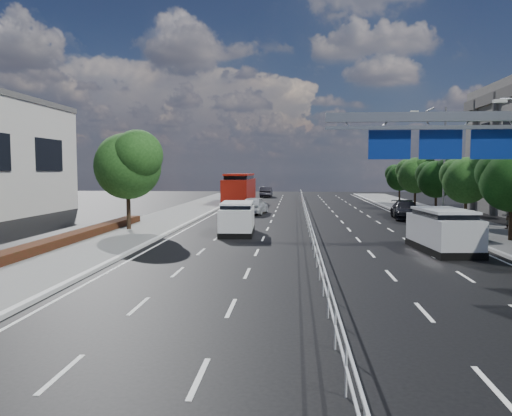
{
  "coord_description": "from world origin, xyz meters",
  "views": [
    {
      "loc": [
        -0.94,
        -14.41,
        4.09
      ],
      "look_at": [
        -2.65,
        7.62,
        2.4
      ],
      "focal_mm": 35.0,
      "sensor_mm": 36.0,
      "label": 1
    }
  ],
  "objects_px": {
    "silver_minivan": "(443,231)",
    "overhead_gantry": "(457,138)",
    "near_car_silver": "(255,205)",
    "parked_car_teal": "(450,225)",
    "pedestrian_b": "(509,216)",
    "near_car_dark": "(266,192)",
    "parked_car_dark": "(406,210)",
    "red_bus": "(240,188)",
    "white_minivan": "(237,218)"
  },
  "relations": [
    {
      "from": "silver_minivan",
      "to": "parked_car_dark",
      "type": "xyz_separation_m",
      "value": [
        1.8,
        16.78,
        -0.3
      ]
    },
    {
      "from": "overhead_gantry",
      "to": "white_minivan",
      "type": "height_order",
      "value": "overhead_gantry"
    },
    {
      "from": "overhead_gantry",
      "to": "red_bus",
      "type": "xyz_separation_m",
      "value": [
        -14.24,
        34.77,
        -3.71
      ]
    },
    {
      "from": "overhead_gantry",
      "to": "silver_minivan",
      "type": "relative_size",
      "value": 1.92
    },
    {
      "from": "silver_minivan",
      "to": "pedestrian_b",
      "type": "xyz_separation_m",
      "value": [
        6.9,
        9.04,
        -0.08
      ]
    },
    {
      "from": "parked_car_teal",
      "to": "overhead_gantry",
      "type": "bearing_deg",
      "value": -108.37
    },
    {
      "from": "near_car_dark",
      "to": "red_bus",
      "type": "bearing_deg",
      "value": 82.85
    },
    {
      "from": "near_car_silver",
      "to": "parked_car_dark",
      "type": "bearing_deg",
      "value": 171.29
    },
    {
      "from": "parked_car_teal",
      "to": "parked_car_dark",
      "type": "height_order",
      "value": "parked_car_teal"
    },
    {
      "from": "overhead_gantry",
      "to": "near_car_silver",
      "type": "xyz_separation_m",
      "value": [
        -11.39,
        21.47,
        -4.79
      ]
    },
    {
      "from": "white_minivan",
      "to": "pedestrian_b",
      "type": "xyz_separation_m",
      "value": [
        17.98,
        3.13,
        -0.04
      ]
    },
    {
      "from": "white_minivan",
      "to": "near_car_dark",
      "type": "xyz_separation_m",
      "value": [
        -0.64,
        43.67,
        -0.24
      ]
    },
    {
      "from": "parked_car_teal",
      "to": "pedestrian_b",
      "type": "bearing_deg",
      "value": 35.4
    },
    {
      "from": "overhead_gantry",
      "to": "pedestrian_b",
      "type": "distance_m",
      "value": 12.9
    },
    {
      "from": "overhead_gantry",
      "to": "parked_car_teal",
      "type": "xyz_separation_m",
      "value": [
        1.56,
        5.91,
        -4.81
      ]
    },
    {
      "from": "parked_car_dark",
      "to": "pedestrian_b",
      "type": "bearing_deg",
      "value": -52.18
    },
    {
      "from": "red_bus",
      "to": "near_car_dark",
      "type": "xyz_separation_m",
      "value": [
        2.28,
        15.81,
        -1.13
      ]
    },
    {
      "from": "near_car_silver",
      "to": "parked_car_teal",
      "type": "distance_m",
      "value": 20.24
    },
    {
      "from": "white_minivan",
      "to": "red_bus",
      "type": "height_order",
      "value": "red_bus"
    },
    {
      "from": "near_car_dark",
      "to": "parked_car_teal",
      "type": "height_order",
      "value": "parked_car_teal"
    },
    {
      "from": "overhead_gantry",
      "to": "pedestrian_b",
      "type": "bearing_deg",
      "value": 56.43
    },
    {
      "from": "pedestrian_b",
      "to": "silver_minivan",
      "type": "bearing_deg",
      "value": 75.0
    },
    {
      "from": "parked_car_dark",
      "to": "pedestrian_b",
      "type": "xyz_separation_m",
      "value": [
        5.1,
        -7.75,
        0.22
      ]
    },
    {
      "from": "white_minivan",
      "to": "parked_car_teal",
      "type": "distance_m",
      "value": 12.92
    },
    {
      "from": "pedestrian_b",
      "to": "near_car_silver",
      "type": "bearing_deg",
      "value": -10.0
    },
    {
      "from": "silver_minivan",
      "to": "parked_car_dark",
      "type": "relative_size",
      "value": 1.03
    },
    {
      "from": "near_car_silver",
      "to": "pedestrian_b",
      "type": "relative_size",
      "value": 2.89
    },
    {
      "from": "parked_car_teal",
      "to": "parked_car_dark",
      "type": "bearing_deg",
      "value": 86.42
    },
    {
      "from": "white_minivan",
      "to": "pedestrian_b",
      "type": "distance_m",
      "value": 18.25
    },
    {
      "from": "near_car_silver",
      "to": "silver_minivan",
      "type": "height_order",
      "value": "silver_minivan"
    },
    {
      "from": "near_car_silver",
      "to": "pedestrian_b",
      "type": "distance_m",
      "value": 21.36
    },
    {
      "from": "parked_car_teal",
      "to": "pedestrian_b",
      "type": "xyz_separation_m",
      "value": [
        5.1,
        4.13,
        0.18
      ]
    },
    {
      "from": "parked_car_dark",
      "to": "parked_car_teal",
      "type": "bearing_deg",
      "value": -85.54
    },
    {
      "from": "parked_car_dark",
      "to": "pedestrian_b",
      "type": "distance_m",
      "value": 9.28
    },
    {
      "from": "near_car_dark",
      "to": "silver_minivan",
      "type": "height_order",
      "value": "silver_minivan"
    },
    {
      "from": "red_bus",
      "to": "near_car_silver",
      "type": "distance_m",
      "value": 13.64
    },
    {
      "from": "white_minivan",
      "to": "near_car_dark",
      "type": "bearing_deg",
      "value": 88.3
    },
    {
      "from": "white_minivan",
      "to": "near_car_dark",
      "type": "distance_m",
      "value": 43.68
    },
    {
      "from": "overhead_gantry",
      "to": "parked_car_dark",
      "type": "distance_m",
      "value": 18.5
    },
    {
      "from": "white_minivan",
      "to": "parked_car_teal",
      "type": "height_order",
      "value": "white_minivan"
    },
    {
      "from": "pedestrian_b",
      "to": "parked_car_dark",
      "type": "bearing_deg",
      "value": -34.28
    },
    {
      "from": "near_car_silver",
      "to": "near_car_dark",
      "type": "distance_m",
      "value": 29.11
    },
    {
      "from": "white_minivan",
      "to": "silver_minivan",
      "type": "relative_size",
      "value": 0.91
    },
    {
      "from": "pedestrian_b",
      "to": "white_minivan",
      "type": "bearing_deg",
      "value": 32.25
    },
    {
      "from": "silver_minivan",
      "to": "overhead_gantry",
      "type": "bearing_deg",
      "value": -81.63
    },
    {
      "from": "overhead_gantry",
      "to": "near_car_dark",
      "type": "relative_size",
      "value": 2.19
    },
    {
      "from": "overhead_gantry",
      "to": "parked_car_teal",
      "type": "distance_m",
      "value": 7.78
    },
    {
      "from": "overhead_gantry",
      "to": "red_bus",
      "type": "distance_m",
      "value": 37.76
    },
    {
      "from": "pedestrian_b",
      "to": "parked_car_teal",
      "type": "bearing_deg",
      "value": 61.35
    },
    {
      "from": "near_car_dark",
      "to": "pedestrian_b",
      "type": "distance_m",
      "value": 44.61
    }
  ]
}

